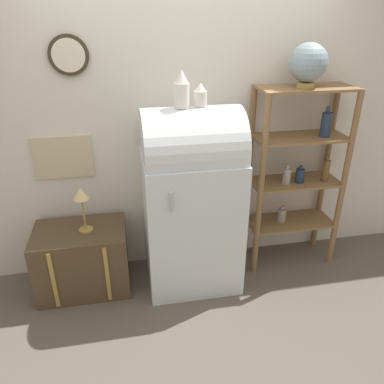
{
  "coord_description": "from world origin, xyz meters",
  "views": [
    {
      "loc": [
        -0.5,
        -2.41,
        2.14
      ],
      "look_at": [
        0.0,
        0.23,
        0.83
      ],
      "focal_mm": 35.0,
      "sensor_mm": 36.0,
      "label": 1
    }
  ],
  "objects_px": {
    "desk_lamp": "(82,199)",
    "vase_left": "(182,90)",
    "suitcase_trunk": "(83,259)",
    "globe": "(308,63)",
    "refrigerator": "(191,198)",
    "vase_center": "(200,95)"
  },
  "relations": [
    {
      "from": "suitcase_trunk",
      "to": "vase_center",
      "type": "bearing_deg",
      "value": -1.76
    },
    {
      "from": "suitcase_trunk",
      "to": "globe",
      "type": "bearing_deg",
      "value": 1.74
    },
    {
      "from": "suitcase_trunk",
      "to": "vase_left",
      "type": "relative_size",
      "value": 2.79
    },
    {
      "from": "suitcase_trunk",
      "to": "vase_center",
      "type": "distance_m",
      "value": 1.64
    },
    {
      "from": "vase_left",
      "to": "vase_center",
      "type": "distance_m",
      "value": 0.15
    },
    {
      "from": "globe",
      "to": "vase_center",
      "type": "xyz_separation_m",
      "value": [
        -0.84,
        -0.09,
        -0.19
      ]
    },
    {
      "from": "suitcase_trunk",
      "to": "globe",
      "type": "xyz_separation_m",
      "value": [
        1.82,
        0.06,
        1.51
      ]
    },
    {
      "from": "suitcase_trunk",
      "to": "globe",
      "type": "distance_m",
      "value": 2.37
    },
    {
      "from": "globe",
      "to": "vase_center",
      "type": "bearing_deg",
      "value": -174.22
    },
    {
      "from": "suitcase_trunk",
      "to": "desk_lamp",
      "type": "height_order",
      "value": "desk_lamp"
    },
    {
      "from": "suitcase_trunk",
      "to": "desk_lamp",
      "type": "xyz_separation_m",
      "value": [
        0.06,
        -0.01,
        0.57
      ]
    },
    {
      "from": "globe",
      "to": "refrigerator",
      "type": "bearing_deg",
      "value": -174.09
    },
    {
      "from": "vase_left",
      "to": "desk_lamp",
      "type": "distance_m",
      "value": 1.12
    },
    {
      "from": "refrigerator",
      "to": "globe",
      "type": "height_order",
      "value": "globe"
    },
    {
      "from": "desk_lamp",
      "to": "vase_left",
      "type": "bearing_deg",
      "value": -2.86
    },
    {
      "from": "vase_left",
      "to": "refrigerator",
      "type": "bearing_deg",
      "value": 10.1
    },
    {
      "from": "globe",
      "to": "vase_center",
      "type": "relative_size",
      "value": 1.98
    },
    {
      "from": "suitcase_trunk",
      "to": "desk_lamp",
      "type": "relative_size",
      "value": 1.95
    },
    {
      "from": "vase_center",
      "to": "vase_left",
      "type": "bearing_deg",
      "value": -171.15
    },
    {
      "from": "globe",
      "to": "desk_lamp",
      "type": "xyz_separation_m",
      "value": [
        -1.76,
        -0.07,
        -0.94
      ]
    },
    {
      "from": "refrigerator",
      "to": "vase_center",
      "type": "height_order",
      "value": "vase_center"
    },
    {
      "from": "globe",
      "to": "desk_lamp",
      "type": "relative_size",
      "value": 0.87
    }
  ]
}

